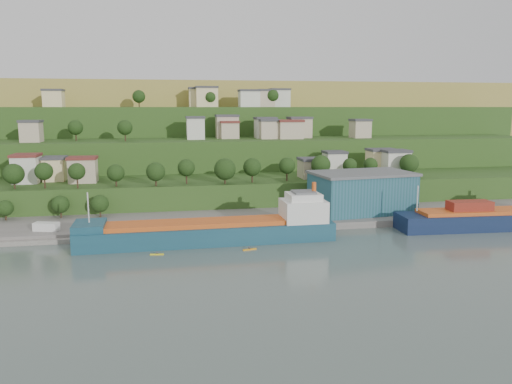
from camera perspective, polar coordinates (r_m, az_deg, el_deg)
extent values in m
plane|color=#485852|center=(125.10, -2.17, -6.59)|extent=(500.00, 500.00, 0.00)
cube|color=slate|center=(155.47, 3.67, -3.36)|extent=(220.00, 26.00, 4.00)
cube|color=slate|center=(150.06, -24.82, -4.74)|extent=(40.00, 18.00, 2.40)
cube|color=#284719|center=(179.16, -4.74, -1.62)|extent=(260.00, 32.00, 20.00)
cube|color=#284719|center=(208.54, -5.56, -0.02)|extent=(280.00, 32.00, 44.00)
cube|color=#284719|center=(238.08, -6.18, 1.18)|extent=(300.00, 32.00, 70.00)
cube|color=olive|center=(311.31, -7.20, 3.16)|extent=(360.00, 120.00, 96.00)
cube|color=silver|center=(183.24, -24.72, 2.33)|extent=(8.05, 8.87, 8.78)
cube|color=maroon|center=(182.76, -24.83, 3.84)|extent=(8.65, 9.47, 0.90)
cube|color=beige|center=(185.06, -21.99, 2.37)|extent=(7.06, 8.24, 7.42)
cube|color=#3F3F44|center=(184.62, -22.07, 3.65)|extent=(7.66, 8.84, 0.90)
cube|color=#C1AD91|center=(177.16, -19.15, 2.30)|extent=(8.85, 7.17, 7.81)
cube|color=maroon|center=(176.69, -19.23, 3.70)|extent=(9.45, 7.77, 0.90)
cube|color=#C1AD91|center=(179.41, 6.25, 2.61)|extent=(7.45, 8.93, 6.23)
cube|color=#3F3F44|center=(179.00, 6.27, 3.75)|extent=(8.05, 9.53, 0.90)
cube|color=silver|center=(192.61, 8.95, 3.26)|extent=(7.59, 7.55, 7.70)
cube|color=#3F3F44|center=(192.18, 8.98, 4.53)|extent=(8.19, 8.15, 0.90)
cube|color=beige|center=(193.90, 14.14, 3.28)|extent=(9.98, 7.50, 8.77)
cube|color=#3F3F44|center=(193.44, 14.20, 4.71)|extent=(10.58, 8.10, 0.90)
cube|color=silver|center=(189.60, 15.60, 3.08)|extent=(8.98, 7.79, 8.79)
cube|color=#3F3F44|center=(189.13, 15.67, 4.54)|extent=(9.58, 8.39, 0.90)
cube|color=#C1AD91|center=(206.87, -24.29, 6.24)|extent=(7.06, 7.51, 7.31)
cube|color=#3F3F44|center=(206.72, -24.36, 7.38)|extent=(7.66, 8.11, 0.90)
cube|color=silver|center=(206.16, -6.93, 7.17)|extent=(7.03, 7.09, 8.42)
cube|color=#3F3F44|center=(206.01, -6.96, 8.46)|extent=(7.63, 7.69, 0.90)
cube|color=#C1AD91|center=(212.58, -3.32, 7.37)|extent=(9.10, 7.23, 8.96)
cube|color=#3F3F44|center=(212.43, -3.34, 8.70)|extent=(9.70, 7.83, 0.90)
cube|color=#C1AD91|center=(210.14, -3.07, 7.01)|extent=(7.38, 7.42, 6.45)
cube|color=maroon|center=(210.00, -3.08, 8.01)|extent=(7.98, 8.02, 0.90)
cube|color=silver|center=(212.90, 1.07, 7.25)|extent=(8.33, 8.29, 7.94)
cube|color=#3F3F44|center=(212.76, 1.07, 8.44)|extent=(8.93, 8.89, 0.90)
cube|color=#C1AD91|center=(208.58, 1.42, 7.10)|extent=(7.45, 8.20, 7.19)
cube|color=#3F3F44|center=(208.44, 1.42, 8.21)|extent=(8.05, 8.80, 0.90)
cube|color=#C1AD91|center=(209.25, 3.86, 7.05)|extent=(9.91, 8.82, 6.94)
cube|color=maroon|center=(209.10, 3.87, 8.13)|extent=(10.51, 9.42, 0.90)
cube|color=#C1AD91|center=(216.11, 4.98, 7.26)|extent=(9.12, 8.41, 8.01)
cube|color=#3F3F44|center=(215.97, 5.00, 8.45)|extent=(9.72, 9.01, 0.90)
cube|color=#C1AD91|center=(219.50, 11.81, 7.01)|extent=(7.17, 7.93, 7.09)
cube|color=#3F3F44|center=(219.36, 11.85, 8.06)|extent=(7.77, 8.53, 0.90)
cube|color=beige|center=(240.80, -22.12, 9.81)|extent=(8.12, 7.89, 6.92)
cube|color=#3F3F44|center=(240.88, -22.18, 10.74)|extent=(8.72, 8.49, 0.90)
cube|color=beige|center=(241.33, -6.80, 10.61)|extent=(7.16, 7.88, 8.28)
cube|color=#3F3F44|center=(241.45, -6.82, 11.69)|extent=(7.76, 8.48, 0.90)
cube|color=beige|center=(236.73, -5.67, 10.68)|extent=(9.86, 8.58, 8.58)
cube|color=#3F3F44|center=(236.86, -5.69, 11.83)|extent=(10.46, 9.18, 0.90)
cube|color=silver|center=(236.36, -0.80, 10.55)|extent=(9.17, 8.18, 7.15)
cube|color=#3F3F44|center=(236.46, -0.80, 11.53)|extent=(9.77, 8.78, 0.90)
cube|color=#C1AD91|center=(239.37, 1.11, 10.57)|extent=(7.59, 7.17, 7.38)
cube|color=#3F3F44|center=(239.46, 1.11, 11.56)|extent=(8.19, 7.77, 0.90)
cube|color=silver|center=(245.96, 2.70, 10.60)|extent=(9.12, 7.72, 7.93)
cube|color=#3F3F44|center=(246.07, 2.70, 11.63)|extent=(9.72, 8.32, 0.90)
cylinder|color=#382619|center=(171.93, -25.88, 0.82)|extent=(0.50, 0.50, 2.89)
sphere|color=black|center=(171.52, -25.96, 1.88)|extent=(6.36, 6.36, 6.36)
cylinder|color=#382619|center=(168.67, -23.00, 1.04)|extent=(0.50, 0.50, 3.85)
sphere|color=black|center=(168.24, -23.08, 2.20)|extent=(5.52, 5.52, 5.52)
cylinder|color=#382619|center=(164.85, -19.73, 1.07)|extent=(0.50, 0.50, 3.93)
sphere|color=black|center=(164.41, -19.80, 2.24)|extent=(5.22, 5.22, 5.22)
cylinder|color=#382619|center=(165.38, -15.69, 1.11)|extent=(0.50, 0.50, 2.83)
sphere|color=black|center=(164.98, -15.74, 2.12)|extent=(5.53, 5.53, 5.53)
cylinder|color=#382619|center=(162.81, -11.37, 1.19)|extent=(0.50, 0.50, 3.01)
sphere|color=black|center=(162.38, -11.40, 2.29)|extent=(6.03, 6.03, 6.03)
cylinder|color=#382619|center=(165.89, -7.95, 1.58)|extent=(0.50, 0.50, 3.80)
sphere|color=black|center=(165.45, -7.97, 2.76)|extent=(5.68, 5.68, 5.68)
cylinder|color=#382619|center=(164.79, -3.57, 1.44)|extent=(0.50, 0.50, 2.90)
sphere|color=black|center=(164.33, -3.58, 2.62)|extent=(7.17, 7.17, 7.17)
cylinder|color=#382619|center=(167.38, -0.44, 1.70)|extent=(0.50, 0.50, 3.55)
sphere|color=black|center=(166.93, -0.44, 2.87)|extent=(6.06, 6.06, 6.06)
cylinder|color=#382619|center=(171.38, 3.55, 1.90)|extent=(0.50, 0.50, 3.70)
sphere|color=black|center=(170.95, 3.56, 3.03)|extent=(5.65, 5.65, 5.65)
cylinder|color=#382619|center=(172.05, 7.40, 1.88)|extent=(0.50, 0.50, 3.78)
sphere|color=black|center=(171.59, 7.42, 3.11)|extent=(6.65, 6.65, 6.65)
cylinder|color=#382619|center=(176.86, 10.64, 1.99)|extent=(0.50, 0.50, 3.71)
sphere|color=black|center=(176.46, 10.68, 3.02)|extent=(4.94, 4.94, 4.94)
cylinder|color=#382619|center=(180.98, 12.92, 2.06)|extent=(0.50, 0.50, 3.54)
sphere|color=black|center=(180.60, 12.95, 3.05)|extent=(5.03, 5.03, 5.03)
cylinder|color=#382619|center=(184.10, 17.05, 2.02)|extent=(0.50, 0.50, 3.62)
sphere|color=black|center=(183.68, 17.10, 3.14)|extent=(6.65, 6.65, 6.65)
cylinder|color=#382619|center=(235.76, -13.21, 9.82)|extent=(0.50, 0.50, 3.12)
sphere|color=black|center=(235.80, -13.24, 10.58)|extent=(5.78, 5.78, 5.78)
cylinder|color=#382619|center=(242.76, -5.34, 10.03)|extent=(0.50, 0.50, 3.27)
sphere|color=black|center=(242.80, -5.35, 10.78)|extent=(5.50, 5.50, 5.50)
cylinder|color=#382619|center=(199.96, -14.71, 6.16)|extent=(0.50, 0.50, 3.65)
sphere|color=black|center=(199.80, -14.76, 7.14)|extent=(5.80, 5.80, 5.80)
cylinder|color=#382619|center=(237.42, 1.90, 10.14)|extent=(0.50, 0.50, 3.76)
sphere|color=black|center=(237.47, 1.90, 10.98)|extent=(5.81, 5.81, 5.81)
cylinder|color=#382619|center=(219.31, 4.77, 6.77)|extent=(0.50, 0.50, 3.96)
sphere|color=black|center=(219.16, 4.78, 7.71)|extent=(5.81, 5.81, 5.81)
cylinder|color=#382619|center=(232.92, -5.22, 10.04)|extent=(0.50, 0.50, 3.14)
sphere|color=black|center=(232.96, -5.23, 10.75)|extent=(4.80, 4.80, 4.80)
cylinder|color=#382619|center=(207.99, -19.88, 6.02)|extent=(0.50, 0.50, 3.56)
sphere|color=black|center=(207.83, -19.94, 6.94)|extent=(5.77, 5.77, 5.77)
cube|color=#153B4E|center=(131.44, -5.52, -5.18)|extent=(66.84, 11.57, 6.67)
cube|color=#CF541B|center=(130.35, -6.38, -3.55)|extent=(49.67, 9.38, 1.14)
cube|color=#153B4E|center=(131.38, -18.51, -3.73)|extent=(7.79, 10.60, 1.91)
cube|color=silver|center=(134.52, 5.43, -2.12)|extent=(11.59, 9.71, 5.72)
cube|color=silver|center=(133.79, 5.45, -0.53)|extent=(8.70, 7.76, 1.91)
cube|color=#595B5E|center=(133.58, 5.46, 0.00)|extent=(5.81, 5.81, 0.57)
cylinder|color=#CF541B|center=(134.19, 6.64, 0.51)|extent=(1.16, 1.16, 2.86)
cylinder|color=silver|center=(130.40, -18.62, -1.69)|extent=(0.35, 0.35, 7.62)
cube|color=silver|center=(131.48, -17.23, -4.59)|extent=(13.51, 10.98, 0.24)
cube|color=#0C1B36|center=(163.05, 26.10, -3.25)|extent=(61.87, 13.32, 6.76)
cube|color=#CF541B|center=(161.08, 25.61, -1.95)|extent=(45.42, 10.66, 1.02)
cylinder|color=silver|center=(147.24, 17.97, -0.69)|extent=(0.34, 0.34, 7.17)
cube|color=maroon|center=(156.10, 23.22, -1.43)|extent=(12.53, 5.73, 2.66)
cube|color=#1C4F56|center=(161.94, 11.98, -0.14)|extent=(31.94, 21.47, 12.00)
cube|color=#595B5E|center=(160.99, 12.06, 2.11)|extent=(33.06, 22.58, 0.80)
cube|color=white|center=(146.66, -22.84, -3.82)|extent=(7.04, 4.47, 3.05)
cube|color=silver|center=(147.43, -22.54, -4.18)|extent=(4.26, 2.40, 0.80)
cube|color=orange|center=(124.78, -0.73, -6.57)|extent=(3.58, 1.32, 0.26)
sphere|color=#3F3F44|center=(124.66, -0.73, -6.37)|extent=(0.62, 0.62, 0.62)
cube|color=yellow|center=(123.07, -11.26, -7.00)|extent=(3.32, 0.97, 0.25)
sphere|color=#3F3F44|center=(122.96, -11.26, -6.81)|extent=(0.57, 0.57, 0.57)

